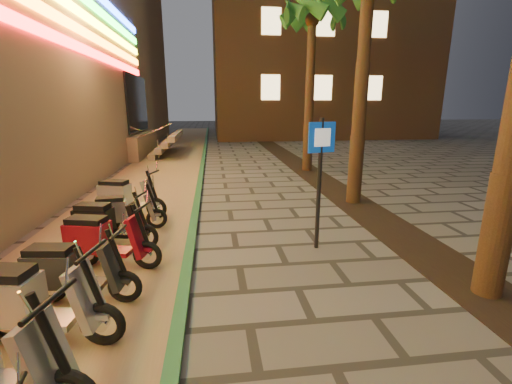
{
  "coord_description": "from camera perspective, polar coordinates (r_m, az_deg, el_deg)",
  "views": [
    {
      "loc": [
        -0.4,
        -2.12,
        2.75
      ],
      "look_at": [
        0.36,
        3.89,
        1.2
      ],
      "focal_mm": 24.0,
      "sensor_mm": 36.0,
      "label": 1
    }
  ],
  "objects": [
    {
      "name": "scooter_9",
      "position": [
        7.33,
        -23.64,
        -4.78
      ],
      "size": [
        1.64,
        0.76,
        1.15
      ],
      "rotation": [
        0.0,
        0.0,
        -0.22
      ],
      "color": "black",
      "rests_on": "ground"
    },
    {
      "name": "scooter_11",
      "position": [
        9.14,
        -21.01,
        -0.72
      ],
      "size": [
        1.71,
        0.88,
        1.21
      ],
      "rotation": [
        0.0,
        0.0,
        -0.29
      ],
      "color": "black",
      "rests_on": "ground"
    },
    {
      "name": "scooter_10",
      "position": [
        8.1,
        -21.37,
        -3.1
      ],
      "size": [
        1.51,
        0.63,
        1.06
      ],
      "rotation": [
        0.0,
        0.0,
        0.16
      ],
      "color": "black",
      "rests_on": "ground"
    },
    {
      "name": "planting_strip",
      "position": [
        8.62,
        20.99,
        -5.19
      ],
      "size": [
        1.2,
        40.0,
        0.02
      ],
      "primitive_type": "cube",
      "color": "black",
      "rests_on": "ground"
    },
    {
      "name": "green_curb",
      "position": [
        12.43,
        -9.36,
        1.6
      ],
      "size": [
        0.18,
        60.0,
        0.1
      ],
      "primitive_type": "cube",
      "color": "#225C33",
      "rests_on": "ground"
    },
    {
      "name": "parking_strip",
      "position": [
        12.62,
        -17.08,
        1.14
      ],
      "size": [
        3.4,
        60.0,
        0.01
      ],
      "primitive_type": "cube",
      "color": "#8C7251",
      "rests_on": "ground"
    },
    {
      "name": "pedestrian_sign",
      "position": [
        6.51,
        10.65,
        4.23
      ],
      "size": [
        0.54,
        0.17,
        2.52
      ],
      "rotation": [
        0.0,
        0.0,
        0.27
      ],
      "color": "black",
      "rests_on": "ground"
    },
    {
      "name": "palm_d",
      "position": [
        15.02,
        9.38,
        26.44
      ],
      "size": [
        2.97,
        3.02,
        7.16
      ],
      "color": "#472D19",
      "rests_on": "ground"
    },
    {
      "name": "scooter_7",
      "position": [
        5.57,
        -28.6,
        -11.54
      ],
      "size": [
        1.59,
        0.62,
        1.11
      ],
      "rotation": [
        0.0,
        0.0,
        -0.12
      ],
      "color": "black",
      "rests_on": "ground"
    },
    {
      "name": "scooter_6",
      "position": [
        4.9,
        -33.65,
        -15.04
      ],
      "size": [
        1.77,
        0.75,
        1.24
      ],
      "rotation": [
        0.0,
        0.0,
        -0.17
      ],
      "color": "black",
      "rests_on": "ground"
    },
    {
      "name": "scooter_8",
      "position": [
        6.48,
        -24.23,
        -7.23
      ],
      "size": [
        1.66,
        0.8,
        1.17
      ],
      "rotation": [
        0.0,
        0.0,
        -0.24
      ],
      "color": "black",
      "rests_on": "ground"
    }
  ]
}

